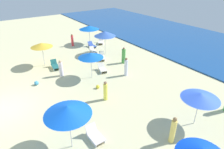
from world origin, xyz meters
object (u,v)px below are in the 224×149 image
(lounge_chair_3_0, at_px, (101,42))
(umbrella_3, at_px, (89,28))
(beachgoer_5, at_px, (173,130))
(umbrella_1, at_px, (201,96))
(beachgoer_1, at_px, (61,69))
(beach_ball_1, at_px, (36,83))
(umbrella_5, at_px, (68,110))
(beachgoer_4, at_px, (105,91))
(lounge_chair_3_1, at_px, (92,45))
(umbrella_0, at_px, (105,34))
(umbrella_2, at_px, (41,45))
(umbrella_6, at_px, (91,55))
(lounge_chair_5_0, at_px, (95,135))
(beach_ball_0, at_px, (98,87))
(beachgoer_3, at_px, (126,67))
(beachgoer_0, at_px, (124,56))
(lounge_chair_2_0, at_px, (55,66))
(lounge_chair_0_0, at_px, (102,57))
(beachgoer_2, at_px, (72,40))
(lounge_chair_0_1, at_px, (93,51))

(lounge_chair_3_0, bearing_deg, umbrella_3, -174.30)
(beachgoer_5, bearing_deg, umbrella_1, -150.54)
(beachgoer_1, distance_m, beach_ball_1, 2.42)
(umbrella_1, xyz_separation_m, beachgoer_1, (-10.60, -4.35, -1.31))
(umbrella_3, bearing_deg, umbrella_5, -32.03)
(beachgoer_5, bearing_deg, lounge_chair_3_0, -83.91)
(umbrella_5, height_order, beachgoer_4, umbrella_5)
(lounge_chair_3_1, relative_size, beachgoer_4, 0.84)
(umbrella_0, distance_m, umbrella_5, 13.40)
(umbrella_1, height_order, lounge_chair_3_0, umbrella_1)
(umbrella_2, height_order, beachgoer_1, umbrella_2)
(umbrella_5, bearing_deg, umbrella_6, 142.89)
(lounge_chair_5_0, bearing_deg, beach_ball_0, 56.47)
(lounge_chair_3_0, xyz_separation_m, beachgoer_3, (8.81, -2.79, 0.54))
(lounge_chair_3_1, relative_size, beach_ball_1, 3.55)
(umbrella_1, relative_size, umbrella_5, 0.83)
(umbrella_1, relative_size, beachgoer_3, 1.29)
(beachgoer_0, bearing_deg, beach_ball_0, -140.81)
(lounge_chair_2_0, height_order, beachgoer_4, beachgoer_4)
(lounge_chair_0_0, height_order, umbrella_1, umbrella_1)
(beachgoer_2, height_order, beachgoer_3, beachgoer_3)
(umbrella_5, distance_m, beach_ball_0, 6.42)
(umbrella_1, distance_m, beachgoer_4, 6.23)
(lounge_chair_0_0, height_order, beachgoer_5, beachgoer_5)
(beachgoer_2, bearing_deg, beachgoer_1, -113.35)
(beachgoer_0, relative_size, beachgoer_4, 1.11)
(lounge_chair_3_1, relative_size, beachgoer_1, 0.83)
(lounge_chair_0_0, relative_size, beachgoer_3, 0.90)
(beachgoer_1, bearing_deg, lounge_chair_2_0, -172.14)
(lounge_chair_0_0, height_order, umbrella_6, umbrella_6)
(beach_ball_0, bearing_deg, umbrella_3, 154.41)
(lounge_chair_0_0, height_order, lounge_chair_3_0, lounge_chair_0_0)
(lounge_chair_3_1, xyz_separation_m, beach_ball_1, (5.41, -8.27, -0.06))
(beachgoer_0, bearing_deg, beachgoer_5, -104.69)
(umbrella_3, relative_size, beachgoer_3, 1.46)
(umbrella_2, distance_m, lounge_chair_3_1, 7.06)
(lounge_chair_3_1, xyz_separation_m, umbrella_5, (13.05, -8.55, 2.18))
(lounge_chair_2_0, bearing_deg, lounge_chair_0_1, 23.83)
(umbrella_3, height_order, umbrella_6, umbrella_3)
(umbrella_6, bearing_deg, beach_ball_0, -15.43)
(umbrella_3, relative_size, beachgoer_0, 1.49)
(lounge_chair_5_0, bearing_deg, beachgoer_0, 42.90)
(beachgoer_2, relative_size, beach_ball_1, 4.26)
(beach_ball_0, bearing_deg, lounge_chair_0_1, 152.96)
(beach_ball_0, bearing_deg, beachgoer_3, 98.80)
(lounge_chair_3_1, bearing_deg, umbrella_2, -163.17)
(umbrella_0, bearing_deg, lounge_chair_3_1, -177.34)
(umbrella_5, relative_size, beach_ball_1, 7.47)
(beachgoer_2, xyz_separation_m, beach_ball_0, (10.57, -2.65, -0.57))
(lounge_chair_3_1, xyz_separation_m, beachgoer_5, (15.82, -3.91, 0.56))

